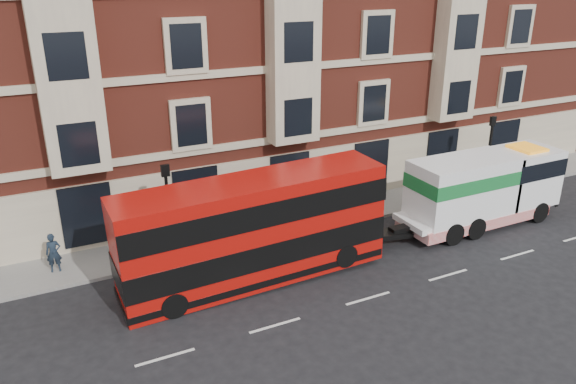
# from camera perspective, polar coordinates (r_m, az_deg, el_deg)

# --- Properties ---
(ground) EXTENTS (120.00, 120.00, 0.00)m
(ground) POSITION_cam_1_polar(r_m,az_deg,el_deg) (22.39, 8.14, -10.65)
(ground) COLOR black
(ground) RESTS_ON ground
(sidewalk) EXTENTS (90.00, 3.00, 0.15)m
(sidewalk) POSITION_cam_1_polar(r_m,az_deg,el_deg) (28.04, -0.46, -3.23)
(sidewalk) COLOR slate
(sidewalk) RESTS_ON ground
(victorian_terrace) EXTENTS (45.00, 12.00, 20.40)m
(victorian_terrace) POSITION_cam_1_polar(r_m,az_deg,el_deg) (32.55, -5.79, 18.39)
(victorian_terrace) COLOR maroon
(victorian_terrace) RESTS_ON ground
(lamp_post_west) EXTENTS (0.35, 0.15, 4.35)m
(lamp_post_west) POSITION_cam_1_polar(r_m,az_deg,el_deg) (24.00, -12.07, -1.40)
(lamp_post_west) COLOR black
(lamp_post_west) RESTS_ON sidewalk
(lamp_post_east) EXTENTS (0.35, 0.15, 4.35)m
(lamp_post_east) POSITION_cam_1_polar(r_m,az_deg,el_deg) (32.93, 19.75, 4.15)
(lamp_post_east) COLOR black
(lamp_post_east) RESTS_ON sidewalk
(double_decker_bus) EXTENTS (10.84, 2.49, 4.39)m
(double_decker_bus) POSITION_cam_1_polar(r_m,az_deg,el_deg) (22.30, -3.52, -3.77)
(double_decker_bus) COLOR #AD0E09
(double_decker_bus) RESTS_ON ground
(tow_truck) EXTENTS (8.68, 2.57, 3.62)m
(tow_truck) POSITION_cam_1_polar(r_m,az_deg,el_deg) (28.92, 19.03, 0.29)
(tow_truck) COLOR white
(tow_truck) RESTS_ON ground
(pedestrian) EXTENTS (0.65, 0.47, 1.68)m
(pedestrian) POSITION_cam_1_polar(r_m,az_deg,el_deg) (25.24, -22.71, -5.73)
(pedestrian) COLOR #192432
(pedestrian) RESTS_ON sidewalk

